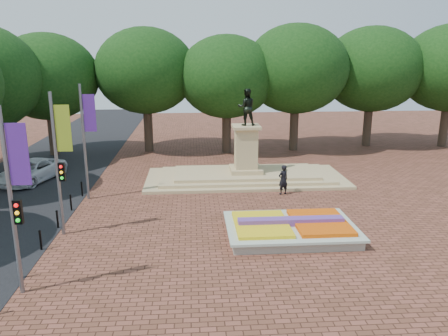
# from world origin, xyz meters

# --- Properties ---
(ground) EXTENTS (90.00, 90.00, 0.00)m
(ground) POSITION_xyz_m (0.00, 0.00, 0.00)
(ground) COLOR brown
(ground) RESTS_ON ground
(asphalt_street) EXTENTS (9.00, 90.00, 0.02)m
(asphalt_street) POSITION_xyz_m (-15.00, 5.00, 0.01)
(asphalt_street) COLOR black
(asphalt_street) RESTS_ON ground
(flower_bed) EXTENTS (6.30, 4.30, 0.91)m
(flower_bed) POSITION_xyz_m (1.03, -2.00, 0.38)
(flower_bed) COLOR gray
(flower_bed) RESTS_ON ground
(monument) EXTENTS (14.00, 6.00, 6.40)m
(monument) POSITION_xyz_m (0.00, 8.00, 0.88)
(monument) COLOR tan
(monument) RESTS_ON ground
(tree_row_back) EXTENTS (44.80, 8.80, 10.43)m
(tree_row_back) POSITION_xyz_m (2.33, 18.00, 6.67)
(tree_row_back) COLOR #33251C
(tree_row_back) RESTS_ON ground
(banner_poles) EXTENTS (0.88, 11.17, 7.00)m
(banner_poles) POSITION_xyz_m (-10.08, -1.31, 3.88)
(banner_poles) COLOR slate
(banner_poles) RESTS_ON ground
(bollard_row) EXTENTS (0.12, 13.12, 0.98)m
(bollard_row) POSITION_xyz_m (-10.70, -1.50, 0.53)
(bollard_row) COLOR black
(bollard_row) RESTS_ON ground
(van) EXTENTS (4.04, 5.93, 1.51)m
(van) POSITION_xyz_m (-14.99, 8.66, 0.75)
(van) COLOR silver
(van) RESTS_ON ground
(pedestrian) EXTENTS (0.83, 0.72, 1.93)m
(pedestrian) POSITION_xyz_m (1.96, 4.50, 0.96)
(pedestrian) COLOR black
(pedestrian) RESTS_ON ground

